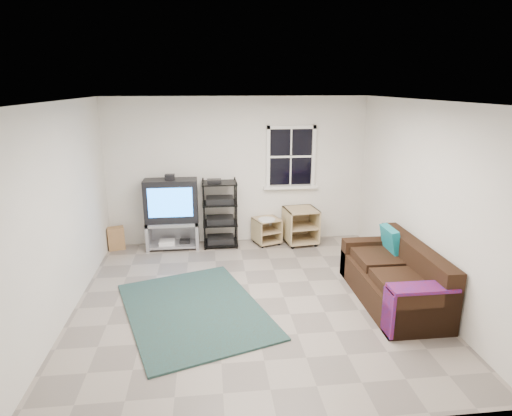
{
  "coord_description": "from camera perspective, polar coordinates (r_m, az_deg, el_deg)",
  "views": [
    {
      "loc": [
        -0.52,
        -5.17,
        2.79
      ],
      "look_at": [
        0.11,
        0.4,
        1.16
      ],
      "focal_mm": 30.0,
      "sensor_mm": 36.0,
      "label": 1
    }
  ],
  "objects": [
    {
      "name": "room",
      "position": [
        7.7,
        4.66,
        6.29
      ],
      "size": [
        4.6,
        4.62,
        4.6
      ],
      "color": "gray",
      "rests_on": "ground"
    },
    {
      "name": "tv_unit",
      "position": [
        7.54,
        -11.19,
        -0.01
      ],
      "size": [
        0.9,
        0.45,
        1.33
      ],
      "color": "#98989F",
      "rests_on": "ground"
    },
    {
      "name": "av_rack",
      "position": [
        7.58,
        -4.8,
        -1.28
      ],
      "size": [
        0.6,
        0.44,
        1.21
      ],
      "color": "black",
      "rests_on": "ground"
    },
    {
      "name": "side_table_left",
      "position": [
        7.79,
        5.87,
        -2.17
      ],
      "size": [
        0.62,
        0.62,
        0.65
      ],
      "rotation": [
        0.0,
        0.0,
        0.13
      ],
      "color": "tan",
      "rests_on": "ground"
    },
    {
      "name": "side_table_right",
      "position": [
        7.75,
        1.33,
        -2.77
      ],
      "size": [
        0.55,
        0.55,
        0.5
      ],
      "rotation": [
        0.0,
        0.0,
        0.34
      ],
      "color": "tan",
      "rests_on": "ground"
    },
    {
      "name": "sofa",
      "position": [
        6.03,
        18.05,
        -9.05
      ],
      "size": [
        0.83,
        1.87,
        0.86
      ],
      "color": "black",
      "rests_on": "ground"
    },
    {
      "name": "shag_rug",
      "position": [
        5.68,
        -8.21,
        -13.28
      ],
      "size": [
        2.21,
        2.59,
        0.03
      ],
      "primitive_type": "cube",
      "rotation": [
        0.0,
        0.0,
        0.32
      ],
      "color": "black",
      "rests_on": "ground"
    },
    {
      "name": "paper_bag",
      "position": [
        7.88,
        -18.15,
        -3.86
      ],
      "size": [
        0.32,
        0.25,
        0.4
      ],
      "primitive_type": "cube",
      "rotation": [
        0.0,
        0.0,
        0.26
      ],
      "color": "#9D7546",
      "rests_on": "ground"
    }
  ]
}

